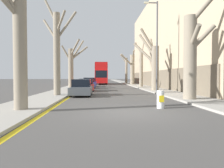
{
  "coord_description": "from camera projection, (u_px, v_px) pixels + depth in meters",
  "views": [
    {
      "loc": [
        -1.23,
        -9.63,
        1.62
      ],
      "look_at": [
        0.94,
        33.1,
        0.2
      ],
      "focal_mm": 35.0,
      "sensor_mm": 36.0,
      "label": 1
    }
  ],
  "objects": [
    {
      "name": "parked_car_2",
      "position": [
        89.0,
        83.0,
        31.07
      ],
      "size": [
        1.73,
        3.97,
        1.5
      ],
      "color": "navy",
      "rests_on": "ground"
    },
    {
      "name": "ground_plane",
      "position": [
        128.0,
        113.0,
        9.73
      ],
      "size": [
        300.0,
        300.0,
        0.0
      ],
      "primitive_type": "plane",
      "color": "#4C4947"
    },
    {
      "name": "double_decker_bus",
      "position": [
        101.0,
        72.0,
        48.21
      ],
      "size": [
        2.58,
        11.23,
        4.55
      ],
      "color": "red",
      "rests_on": "ground"
    },
    {
      "name": "building_facade_right",
      "position": [
        186.0,
        41.0,
        33.18
      ],
      "size": [
        10.08,
        37.82,
        14.22
      ],
      "color": "tan",
      "rests_on": "ground"
    },
    {
      "name": "parked_car_0",
      "position": [
        82.0,
        88.0,
        18.79
      ],
      "size": [
        1.72,
        4.36,
        1.41
      ],
      "color": "#4C5156",
      "rests_on": "ground"
    },
    {
      "name": "street_tree_right_0",
      "position": [
        191.0,
        55.0,
        14.66
      ],
      "size": [
        1.9,
        1.84,
        6.67
      ],
      "color": "gray",
      "rests_on": "ground"
    },
    {
      "name": "street_tree_right_3",
      "position": [
        132.0,
        68.0,
        43.5
      ],
      "size": [
        3.0,
        4.05,
        6.81
      ],
      "color": "gray",
      "rests_on": "ground"
    },
    {
      "name": "sidewalk_right",
      "position": [
        125.0,
        82.0,
        59.91
      ],
      "size": [
        2.84,
        120.0,
        0.12
      ],
      "primitive_type": "cube",
      "color": "#A39E93",
      "rests_on": "ground"
    },
    {
      "name": "street_tree_left_1",
      "position": [
        57.0,
        50.0,
        17.85
      ],
      "size": [
        3.1,
        2.26,
        8.02
      ],
      "color": "gray",
      "rests_on": "ground"
    },
    {
      "name": "street_tree_right_4",
      "position": [
        126.0,
        69.0,
        52.2
      ],
      "size": [
        1.83,
        2.2,
        7.04
      ],
      "color": "gray",
      "rests_on": "ground"
    },
    {
      "name": "street_tree_left_2",
      "position": [
        72.0,
        65.0,
        27.31
      ],
      "size": [
        3.32,
        3.74,
        6.47
      ],
      "color": "gray",
      "rests_on": "ground"
    },
    {
      "name": "sidewalk_left",
      "position": [
        86.0,
        82.0,
        59.36
      ],
      "size": [
        2.84,
        120.0,
        0.12
      ],
      "primitive_type": "cube",
      "color": "#A39E93",
      "rests_on": "ground"
    },
    {
      "name": "parked_car_1",
      "position": [
        86.0,
        85.0,
        24.67
      ],
      "size": [
        1.72,
        4.44,
        1.4
      ],
      "color": "maroon",
      "rests_on": "ground"
    },
    {
      "name": "kerb_line_stripe",
      "position": [
        92.0,
        83.0,
        59.45
      ],
      "size": [
        0.24,
        120.0,
        0.01
      ],
      "primitive_type": "cube",
      "color": "yellow",
      "rests_on": "ground"
    },
    {
      "name": "street_tree_right_2",
      "position": [
        141.0,
        67.0,
        33.38
      ],
      "size": [
        1.82,
        2.75,
        7.11
      ],
      "color": "gray",
      "rests_on": "ground"
    },
    {
      "name": "lamp_post",
      "position": [
        156.0,
        43.0,
        21.68
      ],
      "size": [
        1.4,
        0.2,
        9.08
      ],
      "color": "#4C4F54",
      "rests_on": "ground"
    },
    {
      "name": "traffic_bollard",
      "position": [
        161.0,
        99.0,
        11.2
      ],
      "size": [
        0.37,
        0.38,
        0.92
      ],
      "color": "white",
      "rests_on": "ground"
    },
    {
      "name": "street_tree_right_1",
      "position": [
        153.0,
        63.0,
        24.6
      ],
      "size": [
        2.69,
        2.7,
        7.03
      ],
      "color": "gray",
      "rests_on": "ground"
    },
    {
      "name": "street_tree_left_0",
      "position": [
        19.0,
        34.0,
        9.91
      ],
      "size": [
        3.35,
        2.85,
        7.97
      ],
      "color": "gray",
      "rests_on": "ground"
    },
    {
      "name": "parked_car_3",
      "position": [
        91.0,
        83.0,
        36.59
      ],
      "size": [
        1.78,
        3.97,
        1.37
      ],
      "color": "navy",
      "rests_on": "ground"
    }
  ]
}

